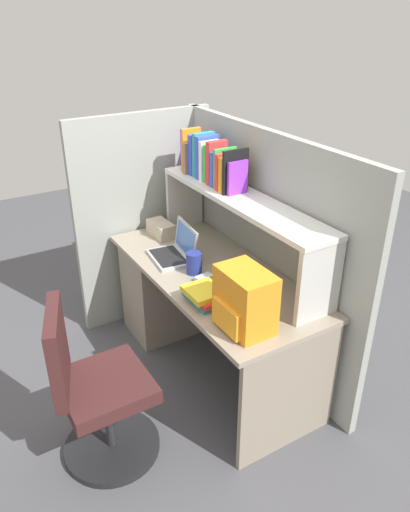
# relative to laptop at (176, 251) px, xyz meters

# --- Properties ---
(ground_plane) EXTENTS (8.00, 8.00, 0.00)m
(ground_plane) POSITION_rel_laptop_xyz_m (0.28, 0.10, -0.78)
(ground_plane) COLOR #4C4C51
(desk) EXTENTS (1.60, 0.70, 0.73)m
(desk) POSITION_rel_laptop_xyz_m (-0.11, 0.10, -0.38)
(desk) COLOR gray
(desk) RESTS_ON ground_plane
(cubicle_partition_rear) EXTENTS (1.84, 0.05, 1.55)m
(cubicle_partition_rear) POSITION_rel_laptop_xyz_m (0.28, 0.48, -0.01)
(cubicle_partition_rear) COLOR #939991
(cubicle_partition_rear) RESTS_ON ground_plane
(cubicle_partition_left) EXTENTS (0.05, 1.06, 1.55)m
(cubicle_partition_left) POSITION_rel_laptop_xyz_m (-0.57, 0.05, -0.01)
(cubicle_partition_left) COLOR #939991
(cubicle_partition_left) RESTS_ON ground_plane
(overhead_hutch) EXTENTS (1.44, 0.28, 0.45)m
(overhead_hutch) POSITION_rel_laptop_xyz_m (0.28, 0.30, 0.30)
(overhead_hutch) COLOR beige
(overhead_hutch) RESTS_ON desk
(reference_books_on_shelf) EXTENTS (0.59, 0.18, 0.29)m
(reference_books_on_shelf) POSITION_rel_laptop_xyz_m (-0.06, 0.31, 0.52)
(reference_books_on_shelf) COLOR purple
(reference_books_on_shelf) RESTS_ON overhead_hutch
(laptop) EXTENTS (0.34, 0.28, 0.22)m
(laptop) POSITION_rel_laptop_xyz_m (0.00, 0.00, 0.00)
(laptop) COLOR #B7BABF
(laptop) RESTS_ON desk
(backpack) EXTENTS (0.30, 0.23, 0.32)m
(backpack) POSITION_rel_laptop_xyz_m (0.85, -0.06, 0.10)
(backpack) COLOR orange
(backpack) RESTS_ON desk
(computer_mouse) EXTENTS (0.08, 0.11, 0.03)m
(computer_mouse) POSITION_rel_laptop_xyz_m (0.35, 0.01, -0.03)
(computer_mouse) COLOR silver
(computer_mouse) RESTS_ON desk
(paper_cup) EXTENTS (0.08, 0.08, 0.11)m
(paper_cup) POSITION_rel_laptop_xyz_m (0.57, 0.06, 0.00)
(paper_cup) COLOR white
(paper_cup) RESTS_ON desk
(tissue_box) EXTENTS (0.22, 0.13, 0.10)m
(tissue_box) POSITION_rel_laptop_xyz_m (-0.35, 0.07, -0.00)
(tissue_box) COLOR #BFB299
(tissue_box) RESTS_ON desk
(snack_canister) EXTENTS (0.10, 0.10, 0.13)m
(snack_canister) POSITION_rel_laptop_xyz_m (0.23, 0.00, 0.02)
(snack_canister) COLOR navy
(snack_canister) RESTS_ON desk
(desk_book_stack) EXTENTS (0.25, 0.19, 0.08)m
(desk_book_stack) POSITION_rel_laptop_xyz_m (0.54, -0.10, -0.01)
(desk_book_stack) COLOR teal
(desk_book_stack) RESTS_ON desk
(office_chair) EXTENTS (0.52, 0.54, 0.93)m
(office_chair) POSITION_rel_laptop_xyz_m (0.57, -0.79, -0.39)
(office_chair) COLOR black
(office_chair) RESTS_ON ground_plane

